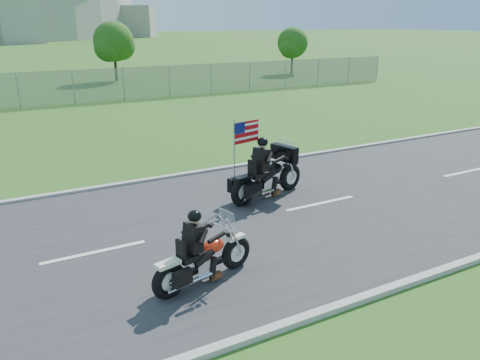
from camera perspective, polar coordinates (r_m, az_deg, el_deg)
ground at (r=11.03m, az=-7.07°, el=-6.67°), size 420.00×420.00×0.00m
road at (r=11.03m, az=-7.07°, el=-6.58°), size 120.00×8.00×0.04m
curb_north at (r=14.61m, az=-12.88°, el=-0.31°), size 120.00×0.18×0.12m
curb_south at (r=7.87m, az=4.28°, el=-17.67°), size 120.00×0.18×0.12m
tree_fence_near at (r=40.56m, az=-15.10°, el=15.76°), size 3.52×3.28×4.75m
tree_fence_far at (r=45.30m, az=6.45°, el=16.10°), size 3.08×2.87×4.20m
motorcycle_lead at (r=8.88m, az=-4.59°, el=-9.71°), size 2.26×0.92×1.54m
motorcycle_follow at (r=12.98m, az=3.35°, el=0.33°), size 2.63×1.16×2.23m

